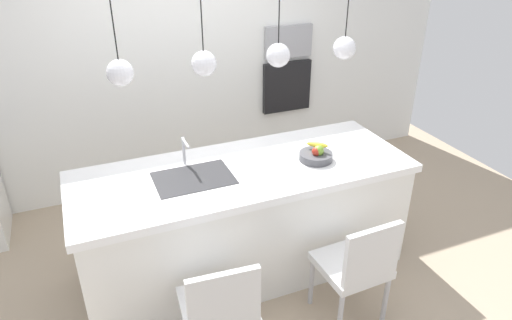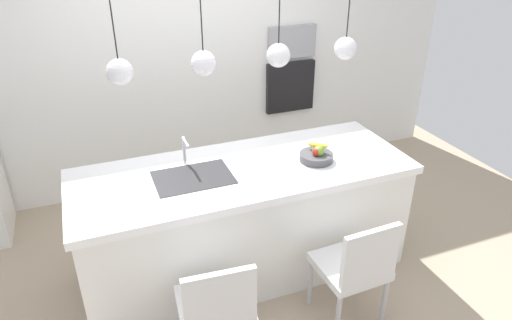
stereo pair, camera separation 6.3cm
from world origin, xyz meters
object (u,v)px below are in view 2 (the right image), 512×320
(chair_middle, at_px, (355,266))
(oven, at_px, (290,87))
(microwave, at_px, (291,41))
(fruit_bowl, at_px, (317,155))
(chair_near, at_px, (216,307))

(chair_middle, bearing_deg, oven, 75.39)
(microwave, relative_size, oven, 0.96)
(microwave, height_order, oven, microwave)
(microwave, bearing_deg, chair_middle, -104.61)
(fruit_bowl, bearing_deg, chair_near, -144.75)
(fruit_bowl, relative_size, microwave, 0.48)
(fruit_bowl, relative_size, chair_middle, 0.29)
(oven, bearing_deg, chair_middle, -104.61)
(microwave, height_order, chair_near, microwave)
(chair_near, bearing_deg, microwave, 56.20)
(fruit_bowl, relative_size, chair_near, 0.30)
(chair_middle, bearing_deg, fruit_bowl, 84.73)
(oven, xyz_separation_m, chair_middle, (-0.63, -2.42, -0.44))
(microwave, bearing_deg, fruit_bowl, -108.57)
(fruit_bowl, xyz_separation_m, chair_near, (-1.06, -0.75, -0.49))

